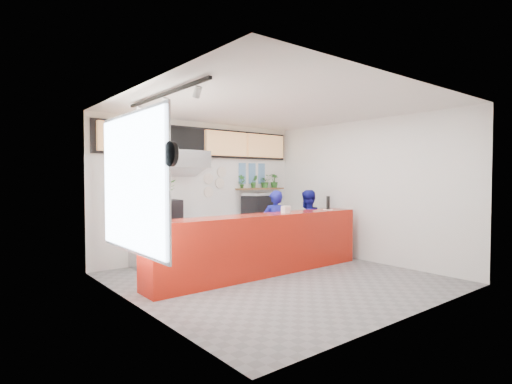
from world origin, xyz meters
TOP-DOWN VIEW (x-y plane):
  - floor at (0.00, 0.00)m, footprint 5.00×5.00m
  - ceiling at (0.00, 0.00)m, footprint 5.00×5.00m
  - wall_back at (0.00, 2.50)m, footprint 5.00×0.00m
  - wall_left at (-2.50, 0.00)m, footprint 0.00×5.00m
  - wall_right at (2.50, 0.00)m, footprint 0.00×5.00m
  - service_counter at (0.00, 0.40)m, footprint 4.50×0.60m
  - cream_band at (0.00, 2.49)m, footprint 5.00×0.02m
  - prep_bench at (-0.80, 2.20)m, footprint 1.80×0.60m
  - panini_oven at (-0.99, 2.20)m, footprint 0.51×0.51m
  - extraction_hood at (-0.80, 2.15)m, footprint 1.20×0.70m
  - hood_lip at (-0.80, 2.15)m, footprint 1.20×0.69m
  - right_bench at (1.50, 2.20)m, footprint 1.80×0.60m
  - espresso_machine at (1.36, 2.20)m, footprint 0.78×0.63m
  - espresso_tray at (1.36, 2.20)m, footprint 0.79×0.64m
  - herb_shelf at (1.60, 2.40)m, footprint 1.40×0.18m
  - menu_board_far_left at (-1.75, 2.38)m, footprint 1.10×0.10m
  - menu_board_mid_left at (-0.59, 2.38)m, footprint 1.10×0.10m
  - menu_board_mid_right at (0.57, 2.38)m, footprint 1.10×0.10m
  - menu_board_far_right at (1.73, 2.38)m, footprint 1.10×0.10m
  - soffit at (0.00, 2.46)m, footprint 4.80×0.04m
  - window_pane at (-2.47, 0.30)m, footprint 0.04×2.20m
  - window_frame at (-2.45, 0.30)m, footprint 0.03×2.30m
  - wall_clock_rim at (-2.46, -0.90)m, footprint 0.05×0.30m
  - wall_clock_face at (-2.43, -0.90)m, footprint 0.02×0.26m
  - track_rail at (-2.10, 0.00)m, footprint 0.05×2.40m
  - dec_plate_a at (0.15, 2.47)m, footprint 0.24×0.03m
  - dec_plate_b at (0.45, 2.47)m, footprint 0.24×0.03m
  - dec_plate_c at (0.15, 2.47)m, footprint 0.24×0.03m
  - dec_plate_d at (0.50, 2.47)m, footprint 0.24×0.03m
  - photo_frame_a at (1.10, 2.48)m, footprint 0.20×0.02m
  - photo_frame_b at (1.40, 2.48)m, footprint 0.20×0.02m
  - photo_frame_c at (1.70, 2.48)m, footprint 0.20×0.02m
  - photo_frame_d at (1.10, 2.48)m, footprint 0.20×0.02m
  - photo_frame_e at (1.40, 2.48)m, footprint 0.20×0.02m
  - photo_frame_f at (1.70, 2.48)m, footprint 0.20×0.02m
  - staff_center at (0.86, 1.02)m, footprint 0.64×0.52m
  - staff_right at (1.68, 0.89)m, footprint 0.76×0.60m
  - herb_a at (1.03, 2.40)m, footprint 0.19×0.15m
  - herb_b at (1.40, 2.40)m, footprint 0.20×0.18m
  - herb_c at (1.75, 2.40)m, footprint 0.35×0.32m
  - herb_d at (2.05, 2.40)m, footprint 0.22×0.20m
  - glass_vase at (-2.00, 0.30)m, footprint 0.22×0.22m
  - basil_vase at (-2.00, 0.30)m, footprint 0.42×0.37m
  - napkin_holder at (0.52, 0.33)m, footprint 0.17×0.12m
  - white_plate at (1.71, 0.32)m, footprint 0.24×0.24m
  - pepper_mill at (1.71, 0.32)m, footprint 0.08×0.08m

SIDE VIEW (x-z plane):
  - floor at x=0.00m, z-range 0.00..0.00m
  - prep_bench at x=-0.80m, z-range 0.00..0.90m
  - right_bench at x=1.50m, z-range 0.00..0.90m
  - service_counter at x=0.00m, z-range 0.00..1.10m
  - staff_right at x=1.68m, z-range 0.00..1.50m
  - staff_center at x=0.86m, z-range 0.00..1.51m
  - white_plate at x=1.71m, z-range 1.10..1.12m
  - panini_oven at x=-0.99m, z-range 0.90..1.33m
  - espresso_machine at x=1.36m, z-range 0.90..1.34m
  - napkin_holder at x=0.52m, z-range 1.10..1.24m
  - glass_vase at x=-2.00m, z-range 1.10..1.32m
  - pepper_mill at x=1.71m, z-range 1.11..1.39m
  - espresso_tray at x=1.36m, z-range 1.35..1.41m
  - dec_plate_c at x=0.15m, z-range 1.33..1.57m
  - wall_back at x=0.00m, z-range -1.00..4.00m
  - wall_left at x=-2.50m, z-range -1.00..4.00m
  - wall_right at x=2.50m, z-range -1.00..4.00m
  - herb_shelf at x=1.60m, z-range 1.48..1.52m
  - basil_vase at x=-2.00m, z-range 1.32..1.74m
  - dec_plate_b at x=0.45m, z-range 1.53..1.77m
  - herb_b at x=1.40m, z-range 1.52..1.83m
  - herb_c at x=1.75m, z-range 1.52..1.84m
  - herb_a at x=1.03m, z-range 1.52..1.85m
  - herb_d at x=2.05m, z-range 1.52..1.86m
  - window_pane at x=-2.47m, z-range 0.75..2.65m
  - window_frame at x=-2.45m, z-range 0.70..2.70m
  - dec_plate_a at x=0.15m, z-range 1.63..1.87m
  - photo_frame_d at x=1.10m, z-range 1.62..1.88m
  - photo_frame_e at x=1.40m, z-range 1.62..1.88m
  - photo_frame_f at x=1.70m, z-range 1.62..1.88m
  - dec_plate_d at x=0.50m, z-range 1.78..2.02m
  - hood_lip at x=-0.80m, z-range 1.79..2.11m
  - photo_frame_a at x=1.10m, z-range 1.88..2.12m
  - photo_frame_b at x=1.40m, z-range 1.88..2.12m
  - photo_frame_c at x=1.70m, z-range 1.88..2.12m
  - wall_clock_rim at x=-2.46m, z-range 1.90..2.20m
  - wall_clock_face at x=-2.43m, z-range 1.92..2.18m
  - extraction_hood at x=-0.80m, z-range 1.98..2.32m
  - menu_board_far_left at x=-1.75m, z-range 2.27..2.82m
  - menu_board_mid_left at x=-0.59m, z-range 2.27..2.82m
  - menu_board_mid_right at x=0.57m, z-range 2.27..2.82m
  - menu_board_far_right at x=1.73m, z-range 2.27..2.82m
  - soffit at x=0.00m, z-range 2.22..2.88m
  - cream_band at x=0.00m, z-range 2.20..3.00m
  - track_rail at x=-2.10m, z-range 2.92..2.96m
  - ceiling at x=0.00m, z-range 3.00..3.00m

